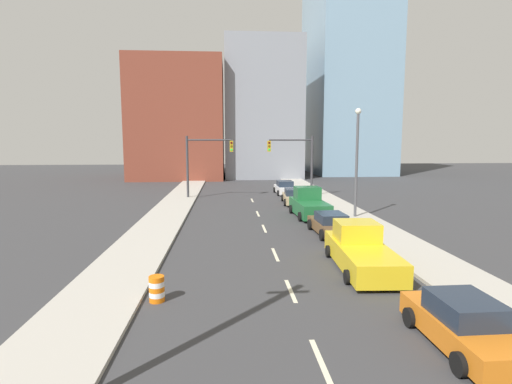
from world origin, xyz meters
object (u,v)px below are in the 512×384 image
object	(u,v)px
street_lamp	(357,155)
sedan_brown	(331,225)
pickup_truck_green	(309,205)
sedan_orange	(464,325)
pickup_truck_yellow	(361,251)
sedan_white	(285,188)
sedan_tan	(293,197)
traffic_signal_left	(201,158)
traffic_signal_right	(299,158)
traffic_barrel	(157,289)

from	to	relation	value
street_lamp	sedan_brown	world-z (taller)	street_lamp
sedan_brown	pickup_truck_green	bearing A→B (deg)	89.24
sedan_orange	pickup_truck_yellow	world-z (taller)	pickup_truck_yellow
street_lamp	sedan_white	bearing A→B (deg)	103.02
sedan_brown	pickup_truck_green	size ratio (longest dim) A/B	0.91
street_lamp	sedan_tan	distance (m)	9.22
traffic_signal_left	pickup_truck_green	bearing A→B (deg)	-49.53
traffic_signal_right	street_lamp	distance (m)	11.74
street_lamp	sedan_brown	xyz separation A→B (m)	(-3.20, -5.08, -4.14)
traffic_signal_right	pickup_truck_yellow	size ratio (longest dim) A/B	1.01
sedan_orange	sedan_white	world-z (taller)	sedan_white
traffic_signal_left	sedan_orange	xyz separation A→B (m)	(9.28, -30.42, -3.47)
traffic_barrel	street_lamp	bearing A→B (deg)	50.75
sedan_orange	traffic_barrel	bearing A→B (deg)	156.21
sedan_brown	sedan_tan	distance (m)	12.56
traffic_signal_left	street_lamp	distance (m)	16.85
sedan_tan	sedan_white	xyz separation A→B (m)	(0.17, 6.77, 0.03)
street_lamp	sedan_tan	bearing A→B (deg)	114.84
pickup_truck_green	sedan_tan	size ratio (longest dim) A/B	1.10
traffic_signal_left	traffic_barrel	xyz separation A→B (m)	(0.06, -26.48, -3.65)
traffic_signal_left	sedan_brown	bearing A→B (deg)	-61.25
pickup_truck_yellow	sedan_white	world-z (taller)	pickup_truck_yellow
pickup_truck_green	sedan_white	world-z (taller)	pickup_truck_green
sedan_white	street_lamp	bearing A→B (deg)	-78.33
traffic_signal_right	sedan_orange	xyz separation A→B (m)	(-0.76, -30.42, -3.47)
traffic_signal_left	sedan_orange	size ratio (longest dim) A/B	1.47
sedan_orange	sedan_white	distance (m)	33.17
traffic_signal_left	sedan_white	size ratio (longest dim) A/B	1.36
sedan_orange	traffic_signal_right	bearing A→B (deg)	87.88
sedan_white	sedan_orange	bearing A→B (deg)	-90.87
sedan_orange	pickup_truck_yellow	xyz separation A→B (m)	(-0.53, 7.21, 0.15)
traffic_signal_right	traffic_barrel	world-z (taller)	traffic_signal_right
traffic_signal_right	traffic_barrel	bearing A→B (deg)	-110.65
traffic_signal_left	pickup_truck_green	xyz separation A→B (m)	(8.97, -10.52, -3.22)
sedan_orange	street_lamp	bearing A→B (deg)	80.25
traffic_signal_left	sedan_orange	bearing A→B (deg)	-73.03
traffic_barrel	traffic_signal_left	bearing A→B (deg)	90.13
traffic_signal_left	traffic_barrel	distance (m)	26.73
sedan_orange	sedan_white	xyz separation A→B (m)	(-0.28, 33.17, 0.00)
traffic_barrel	sedan_white	distance (m)	30.57
traffic_barrel	sedan_orange	bearing A→B (deg)	-23.10
traffic_barrel	sedan_brown	world-z (taller)	sedan_brown
sedan_brown	sedan_white	world-z (taller)	sedan_white
street_lamp	pickup_truck_yellow	xyz separation A→B (m)	(-3.55, -11.70, -3.95)
sedan_brown	traffic_signal_left	bearing A→B (deg)	116.81
traffic_signal_right	pickup_truck_green	world-z (taller)	traffic_signal_right
pickup_truck_green	sedan_white	size ratio (longest dim) A/B	1.15
street_lamp	sedan_orange	size ratio (longest dim) A/B	1.90
traffic_signal_left	traffic_signal_right	xyz separation A→B (m)	(10.04, 0.00, 0.00)
pickup_truck_green	sedan_white	distance (m)	13.27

